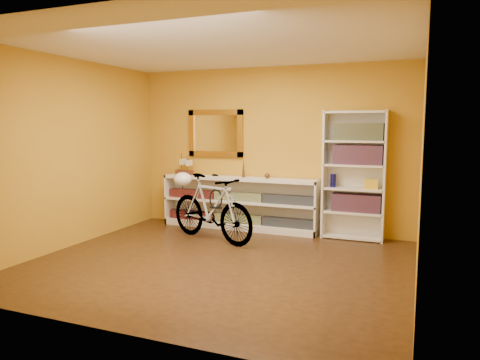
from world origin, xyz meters
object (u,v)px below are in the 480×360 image
at_px(bookcase, 354,175).
at_px(helmet, 183,179).
at_px(bicycle, 211,208).
at_px(console_unit, 239,203).

height_order(bookcase, helmet, bookcase).
bearing_deg(helmet, bicycle, -20.82).
relative_size(console_unit, helmet, 9.24).
height_order(bicycle, helmet, bicycle).
height_order(bookcase, bicycle, bookcase).
bearing_deg(console_unit, helmet, -136.97).
bearing_deg(helmet, bookcase, 14.82).
relative_size(bicycle, helmet, 5.88).
bearing_deg(console_unit, bicycle, -95.88).
xyz_separation_m(bicycle, helmet, (-0.59, 0.22, 0.37)).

